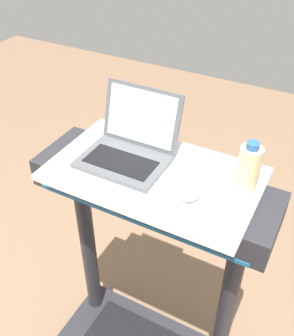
% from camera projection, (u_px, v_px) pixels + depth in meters
% --- Properties ---
extents(desk_board, '(0.73, 0.44, 0.02)m').
position_uv_depth(desk_board, '(154.00, 174.00, 1.40)').
color(desk_board, white).
rests_on(desk_board, treadmill_base).
extents(laptop, '(0.31, 0.28, 0.23)m').
position_uv_depth(laptop, '(129.00, 146.00, 1.43)').
color(laptop, '#515459').
rests_on(laptop, desk_board).
extents(computer_mouse, '(0.07, 0.10, 0.03)m').
position_uv_depth(computer_mouse, '(192.00, 192.00, 1.28)').
color(computer_mouse, '#B2B2B7').
rests_on(computer_mouse, desk_board).
extents(water_bottle, '(0.07, 0.07, 0.18)m').
position_uv_depth(water_bottle, '(249.00, 168.00, 1.27)').
color(water_bottle, beige).
rests_on(water_bottle, desk_board).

